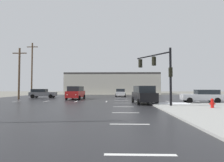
{
  "coord_description": "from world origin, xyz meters",
  "views": [
    {
      "loc": [
        -0.64,
        -22.88,
        1.87
      ],
      "look_at": [
        -1.44,
        5.7,
        2.93
      ],
      "focal_mm": 28.01,
      "sensor_mm": 36.0,
      "label": 1
    }
  ],
  "objects": [
    {
      "name": "sedan_silver",
      "position": [
        9.78,
        -1.22,
        0.85
      ],
      "size": [
        4.68,
        2.43,
        1.58
      ],
      "rotation": [
        0.0,
        0.0,
        3.03
      ],
      "color": "#B7BABF",
      "rests_on": "road_asphalt"
    },
    {
      "name": "sedan_grey",
      "position": [
        -13.95,
        7.95,
        0.85
      ],
      "size": [
        4.65,
        2.34,
        1.58
      ],
      "rotation": [
        0.0,
        0.0,
        0.09
      ],
      "color": "slate",
      "rests_on": "road_asphalt"
    },
    {
      "name": "road_asphalt",
      "position": [
        0.0,
        0.0,
        0.01
      ],
      "size": [
        44.0,
        44.0,
        0.02
      ],
      "primitive_type": "cube",
      "color": "#232326",
      "rests_on": "ground_plane"
    },
    {
      "name": "sedan_white",
      "position": [
        0.1,
        12.46,
        0.85
      ],
      "size": [
        2.13,
        4.58,
        1.58
      ],
      "rotation": [
        0.0,
        0.0,
        1.54
      ],
      "color": "white",
      "rests_on": "road_asphalt"
    },
    {
      "name": "utility_pole_far",
      "position": [
        -15.94,
        3.95,
        4.24
      ],
      "size": [
        2.2,
        0.28,
        8.06
      ],
      "color": "brown",
      "rests_on": "ground_plane"
    },
    {
      "name": "snow_strip_curbside",
      "position": [
        5.0,
        -4.0,
        0.17
      ],
      "size": [
        4.0,
        1.6,
        0.06
      ],
      "primitive_type": "cube",
      "color": "white",
      "rests_on": "sidewalk_corner"
    },
    {
      "name": "ground_plane",
      "position": [
        0.0,
        0.0,
        0.0
      ],
      "size": [
        120.0,
        120.0,
        0.0
      ],
      "primitive_type": "plane",
      "color": "slate"
    },
    {
      "name": "utility_pole_distant",
      "position": [
        -17.48,
        11.12,
        5.59
      ],
      "size": [
        2.2,
        0.28,
        10.74
      ],
      "color": "brown",
      "rests_on": "ground_plane"
    },
    {
      "name": "suv_red",
      "position": [
        -7.08,
        4.33,
        1.09
      ],
      "size": [
        2.27,
        4.88,
        2.03
      ],
      "rotation": [
        0.0,
        0.0,
        -1.6
      ],
      "color": "#B21919",
      "rests_on": "road_asphalt"
    },
    {
      "name": "strip_building_background",
      "position": [
        -1.99,
        27.73,
        2.97
      ],
      "size": [
        26.08,
        8.0,
        5.95
      ],
      "color": "beige",
      "rests_on": "ground_plane"
    },
    {
      "name": "suv_black",
      "position": [
        2.45,
        -2.69,
        1.09
      ],
      "size": [
        2.5,
        4.96,
        2.03
      ],
      "rotation": [
        0.0,
        0.0,
        1.66
      ],
      "color": "black",
      "rests_on": "road_asphalt"
    },
    {
      "name": "traffic_signal_mast",
      "position": [
        3.76,
        -4.91,
        3.88
      ],
      "size": [
        2.88,
        4.12,
        5.57
      ],
      "rotation": [
        0.0,
        0.0,
        2.17
      ],
      "color": "black",
      "rests_on": "sidewalk_corner"
    },
    {
      "name": "fire_hydrant",
      "position": [
        7.5,
        -7.7,
        0.54
      ],
      "size": [
        0.48,
        0.26,
        0.79
      ],
      "color": "red",
      "rests_on": "sidewalk_corner"
    },
    {
      "name": "lane_markings",
      "position": [
        1.2,
        -1.38,
        0.02
      ],
      "size": [
        36.15,
        36.15,
        0.01
      ],
      "color": "silver",
      "rests_on": "road_asphalt"
    }
  ]
}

